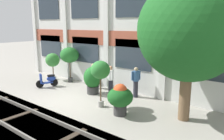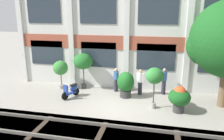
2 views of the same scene
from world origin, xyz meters
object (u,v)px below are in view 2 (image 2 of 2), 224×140
at_px(potted_plant_tall_urn, 154,77).
at_px(scooter_near_curb, 71,90).
at_px(potted_plant_low_pan, 61,69).
at_px(resident_near_plants, 140,81).
at_px(potted_plant_ribbed_drum, 179,97).
at_px(resident_by_doorway, 116,79).
at_px(potted_plant_stone_basin, 126,83).
at_px(potted_plant_terracotta_small, 83,62).
at_px(resident_watching_tracks, 164,80).

relative_size(potted_plant_tall_urn, scooter_near_curb, 1.74).
height_order(potted_plant_low_pan, resident_near_plants, potted_plant_low_pan).
xyz_separation_m(potted_plant_ribbed_drum, resident_by_doorway, (-3.78, 2.32, 0.03)).
bearing_deg(scooter_near_curb, resident_near_plants, 132.70).
relative_size(potted_plant_low_pan, potted_plant_stone_basin, 1.22).
height_order(potted_plant_low_pan, potted_plant_tall_urn, potted_plant_tall_urn).
bearing_deg(potted_plant_terracotta_small, potted_plant_low_pan, -168.90).
height_order(scooter_near_curb, resident_near_plants, resident_near_plants).
distance_m(potted_plant_low_pan, scooter_near_curb, 2.11).
xyz_separation_m(potted_plant_stone_basin, potted_plant_terracotta_small, (-3.00, 0.92, 0.99)).
relative_size(potted_plant_terracotta_small, scooter_near_curb, 1.86).
height_order(resident_by_doorway, resident_watching_tracks, resident_watching_tracks).
bearing_deg(resident_watching_tracks, potted_plant_tall_urn, -70.73).
bearing_deg(potted_plant_stone_basin, potted_plant_ribbed_drum, -25.84).
bearing_deg(scooter_near_curb, potted_plant_tall_urn, 107.95).
xyz_separation_m(potted_plant_stone_basin, potted_plant_ribbed_drum, (3.02, -1.46, -0.06)).
bearing_deg(potted_plant_low_pan, potted_plant_stone_basin, -7.93).
distance_m(potted_plant_stone_basin, scooter_near_curb, 3.32).
bearing_deg(scooter_near_curb, potted_plant_low_pan, -112.81).
distance_m(potted_plant_low_pan, potted_plant_tall_urn, 6.50).
bearing_deg(resident_by_doorway, resident_near_plants, 153.42).
relative_size(potted_plant_low_pan, scooter_near_curb, 1.48).
height_order(potted_plant_terracotta_small, scooter_near_curb, potted_plant_terracotta_small).
relative_size(potted_plant_low_pan, resident_by_doorway, 1.23).
bearing_deg(potted_plant_stone_basin, potted_plant_low_pan, 172.07).
bearing_deg(potted_plant_ribbed_drum, potted_plant_terracotta_small, 158.39).
distance_m(potted_plant_ribbed_drum, resident_by_doorway, 4.44).
relative_size(scooter_near_curb, resident_near_plants, 0.80).
relative_size(potted_plant_low_pan, potted_plant_terracotta_small, 0.79).
bearing_deg(scooter_near_curb, resident_by_doorway, 147.26).
distance_m(potted_plant_ribbed_drum, scooter_near_curb, 6.28).
distance_m(potted_plant_stone_basin, resident_near_plants, 1.03).
distance_m(potted_plant_terracotta_small, resident_watching_tracks, 5.35).
bearing_deg(potted_plant_low_pan, resident_near_plants, -0.06).
height_order(potted_plant_terracotta_small, resident_watching_tracks, potted_plant_terracotta_small).
relative_size(potted_plant_terracotta_small, resident_watching_tracks, 1.44).
distance_m(scooter_near_curb, resident_watching_tracks, 5.76).
height_order(potted_plant_low_pan, potted_plant_terracotta_small, potted_plant_terracotta_small).
bearing_deg(potted_plant_low_pan, potted_plant_ribbed_drum, -15.52).
height_order(potted_plant_ribbed_drum, resident_watching_tracks, resident_watching_tracks).
distance_m(potted_plant_low_pan, potted_plant_stone_basin, 4.58).
relative_size(potted_plant_stone_basin, scooter_near_curb, 1.21).
distance_m(scooter_near_curb, resident_by_doorway, 2.95).
bearing_deg(potted_plant_terracotta_small, potted_plant_tall_urn, -24.86).
xyz_separation_m(potted_plant_terracotta_small, resident_by_doorway, (2.24, -0.06, -1.02)).
xyz_separation_m(potted_plant_stone_basin, resident_watching_tracks, (2.26, 1.00, 0.04)).
bearing_deg(potted_plant_terracotta_small, resident_by_doorway, -1.56).
bearing_deg(potted_plant_stone_basin, resident_by_doorway, 131.53).
bearing_deg(scooter_near_curb, potted_plant_stone_basin, 127.03).
bearing_deg(resident_near_plants, potted_plant_ribbed_drum, 76.20).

